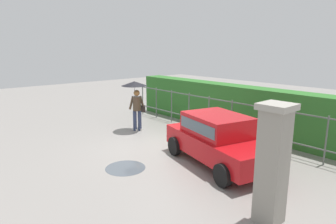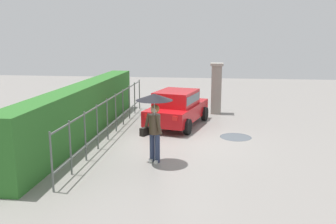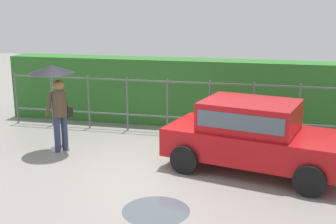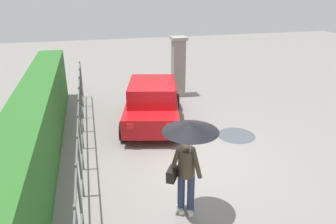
% 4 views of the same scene
% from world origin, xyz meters
% --- Properties ---
extents(ground_plane, '(40.00, 40.00, 0.00)m').
position_xyz_m(ground_plane, '(0.00, 0.00, 0.00)').
color(ground_plane, gray).
extents(car, '(3.98, 2.53, 1.48)m').
position_xyz_m(car, '(2.35, 0.44, 0.80)').
color(car, '#B71116').
rests_on(car, ground).
extents(pedestrian, '(1.06, 1.06, 2.07)m').
position_xyz_m(pedestrian, '(-2.23, 0.64, 1.56)').
color(pedestrian, '#2D3856').
rests_on(pedestrian, ground).
extents(gate_pillar, '(0.60, 0.60, 2.42)m').
position_xyz_m(gate_pillar, '(4.99, -1.17, 1.24)').
color(gate_pillar, gray).
rests_on(gate_pillar, ground).
extents(fence_section, '(10.30, 0.05, 1.50)m').
position_xyz_m(fence_section, '(0.53, 2.70, 0.82)').
color(fence_section, '#59605B').
rests_on(fence_section, ground).
extents(hedge_row, '(11.25, 0.90, 1.90)m').
position_xyz_m(hedge_row, '(0.53, 3.77, 0.95)').
color(hedge_row, '#2D6B28').
rests_on(hedge_row, ground).
extents(puddle_near, '(1.16, 1.16, 0.00)m').
position_xyz_m(puddle_near, '(0.85, -1.90, 0.00)').
color(puddle_near, '#4C545B').
rests_on(puddle_near, ground).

